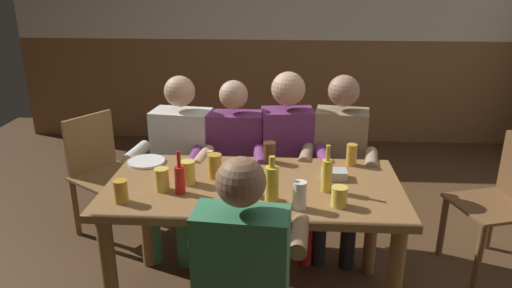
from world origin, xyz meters
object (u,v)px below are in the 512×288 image
person_4 (245,268)px  bottle_1 (180,179)px  plate_0 (146,162)px  person_0 (179,156)px  chair_empty_near_right (103,171)px  person_3 (339,158)px  chair_empty_far_end (503,201)px  condiment_caddy (334,174)px  pint_glass_4 (256,186)px  pint_glass_2 (339,197)px  pint_glass_0 (162,179)px  table_candle (210,157)px  pint_glass_6 (121,191)px  person_2 (288,155)px  person_1 (233,160)px  pint_glass_8 (188,172)px  bottle_0 (272,184)px  pint_glass_5 (352,155)px  pint_glass_1 (269,152)px  pint_glass_7 (215,166)px  bottle_2 (327,174)px  pint_glass_3 (300,195)px  dining_table (254,204)px

person_4 → bottle_1: person_4 is taller
person_4 → bottle_1: bearing=131.8°
person_4 → plate_0: (-0.68, 0.91, 0.11)m
person_0 → chair_empty_near_right: 0.65m
person_3 → chair_empty_far_end: person_3 is taller
condiment_caddy → pint_glass_4: pint_glass_4 is taller
pint_glass_2 → pint_glass_0: bearing=172.3°
table_candle → bottle_1: (-0.09, -0.42, 0.04)m
pint_glass_2 → pint_glass_6: (-1.09, -0.03, 0.01)m
person_2 → pint_glass_0: (-0.67, -0.74, 0.13)m
person_1 → pint_glass_6: size_ratio=9.90×
pint_glass_8 → chair_empty_far_end: bearing=13.9°
bottle_0 → pint_glass_0: 0.60m
person_0 → person_3: (1.09, 0.01, 0.01)m
bottle_0 → pint_glass_5: size_ratio=1.93×
chair_empty_near_right → pint_glass_1: 1.36m
bottle_0 → pint_glass_5: (0.46, 0.53, -0.04)m
pint_glass_5 → pint_glass_7: pint_glass_7 is taller
plate_0 → pint_glass_1: 0.75m
chair_empty_near_right → pint_glass_7: (0.94, -0.69, 0.35)m
bottle_2 → pint_glass_0: size_ratio=2.08×
person_2 → plate_0: 0.94m
bottle_0 → pint_glass_3: bottle_0 is taller
chair_empty_near_right → pint_glass_2: (1.60, -1.00, 0.34)m
person_2 → person_3: size_ratio=1.01×
condiment_caddy → pint_glass_1: bearing=149.4°
pint_glass_0 → person_0: bearing=95.8°
dining_table → pint_glass_5: bearing=29.5°
pint_glass_7 → pint_glass_3: bearing=-36.7°
chair_empty_near_right → plate_0: 0.76m
person_4 → pint_glass_2: person_4 is taller
pint_glass_5 → pint_glass_6: pint_glass_5 is taller
person_4 → condiment_caddy: size_ratio=8.56×
person_3 → pint_glass_4: bearing=65.5°
bottle_1 → pint_glass_5: bearing=25.5°
bottle_0 → condiment_caddy: bearing=43.7°
bottle_0 → pint_glass_8: bearing=156.1°
person_0 → condiment_caddy: 1.14m
person_4 → pint_glass_5: person_4 is taller
person_1 → pint_glass_3: (0.42, -0.89, 0.18)m
person_3 → bottle_0: bearing=72.0°
pint_glass_4 → pint_glass_6: 0.68m
pint_glass_0 → pint_glass_3: bearing=-12.6°
person_0 → pint_glass_3: size_ratio=8.52×
chair_empty_far_end → pint_glass_3: (-1.32, -0.73, 0.36)m
person_0 → pint_glass_6: size_ratio=10.12×
person_4 → plate_0: bearing=131.6°
dining_table → pint_glass_4: size_ratio=13.53×
bottle_2 → condiment_caddy: bearing=71.5°
dining_table → pint_glass_0: pint_glass_0 is taller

